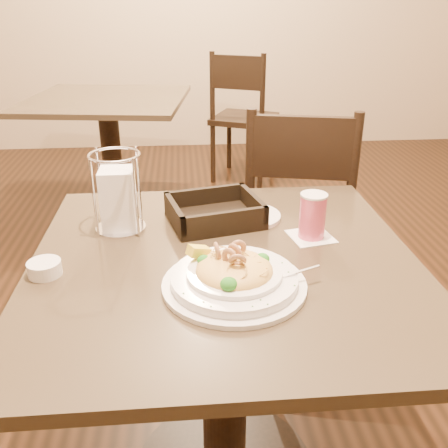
{
  "coord_description": "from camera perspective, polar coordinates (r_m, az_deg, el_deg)",
  "views": [
    {
      "loc": [
        -0.09,
        -1.02,
        1.29
      ],
      "look_at": [
        0.0,
        0.02,
        0.81
      ],
      "focal_mm": 40.0,
      "sensor_mm": 36.0,
      "label": 1
    }
  ],
  "objects": [
    {
      "name": "drink_glass",
      "position": [
        1.26,
        10.07,
        0.89
      ],
      "size": [
        0.12,
        0.12,
        0.12
      ],
      "rotation": [
        0.0,
        0.0,
        0.21
      ],
      "color": "white",
      "rests_on": "main_table"
    },
    {
      "name": "pasta_bowl",
      "position": [
        1.05,
        1.15,
        -5.94
      ],
      "size": [
        0.34,
        0.31,
        0.1
      ],
      "rotation": [
        0.0,
        0.0,
        0.18
      ],
      "color": "white",
      "rests_on": "main_table"
    },
    {
      "name": "main_table",
      "position": [
        1.29,
        0.08,
        -12.87
      ],
      "size": [
        0.9,
        0.9,
        0.73
      ],
      "color": "black",
      "rests_on": "ground"
    },
    {
      "name": "butter_ramekin",
      "position": [
        1.16,
        -19.82,
        -4.79
      ],
      "size": [
        0.09,
        0.09,
        0.03
      ],
      "primitive_type": "cylinder",
      "rotation": [
        0.0,
        0.0,
        -0.31
      ],
      "color": "white",
      "rests_on": "main_table"
    },
    {
      "name": "background_table",
      "position": [
        3.16,
        -12.92,
        9.82
      ],
      "size": [
        1.01,
        1.01,
        0.73
      ],
      "rotation": [
        0.0,
        0.0,
        -0.13
      ],
      "color": "black",
      "rests_on": "ground"
    },
    {
      "name": "dining_chair_far",
      "position": [
        3.67,
        2.12,
        12.49
      ],
      "size": [
        0.56,
        0.56,
        0.93
      ],
      "rotation": [
        0.0,
        0.0,
        2.71
      ],
      "color": "black",
      "rests_on": "ground"
    },
    {
      "name": "side_plate",
      "position": [
        1.37,
        2.88,
        0.92
      ],
      "size": [
        0.21,
        0.21,
        0.01
      ],
      "primitive_type": "cylinder",
      "rotation": [
        0.0,
        0.0,
        0.23
      ],
      "color": "white",
      "rests_on": "main_table"
    },
    {
      "name": "napkin_caddy",
      "position": [
        1.3,
        -12.01,
        2.99
      ],
      "size": [
        0.13,
        0.13,
        0.21
      ],
      "rotation": [
        0.0,
        0.0,
        0.12
      ],
      "color": "silver",
      "rests_on": "main_table"
    },
    {
      "name": "bread_basket",
      "position": [
        1.34,
        -1.06,
        1.16
      ],
      "size": [
        0.27,
        0.24,
        0.07
      ],
      "rotation": [
        0.0,
        0.0,
        0.24
      ],
      "color": "black",
      "rests_on": "main_table"
    },
    {
      "name": "dining_chair_near",
      "position": [
        2.0,
        8.38,
        1.3
      ],
      "size": [
        0.5,
        0.5,
        0.93
      ],
      "rotation": [
        0.0,
        0.0,
        2.92
      ],
      "color": "black",
      "rests_on": "ground"
    }
  ]
}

